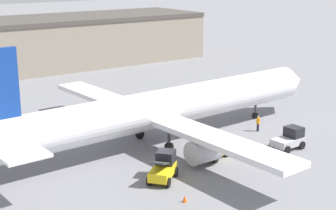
% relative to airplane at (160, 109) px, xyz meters
% --- Properties ---
extents(ground_plane, '(400.00, 400.00, 0.00)m').
position_rel_airplane_xyz_m(ground_plane, '(0.95, 0.04, -3.49)').
color(ground_plane, slate).
extents(terminal_building, '(62.35, 15.86, 8.48)m').
position_rel_airplane_xyz_m(terminal_building, '(4.17, 44.30, 0.76)').
color(terminal_building, gray).
rests_on(terminal_building, ground_plane).
extents(airplane, '(42.70, 34.60, 11.00)m').
position_rel_airplane_xyz_m(airplane, '(0.00, 0.00, 0.00)').
color(airplane, white).
rests_on(airplane, ground_plane).
extents(ground_crew_worker, '(0.37, 0.37, 1.68)m').
position_rel_airplane_xyz_m(ground_crew_worker, '(10.60, -2.91, -2.59)').
color(ground_crew_worker, '#1E2338').
rests_on(ground_crew_worker, ground_plane).
extents(baggage_tug, '(3.14, 2.13, 2.06)m').
position_rel_airplane_xyz_m(baggage_tug, '(9.20, -8.50, -2.52)').
color(baggage_tug, '#B2B2B7').
rests_on(baggage_tug, ground_plane).
extents(belt_loader_truck, '(3.60, 3.41, 2.25)m').
position_rel_airplane_xyz_m(belt_loader_truck, '(-4.94, -7.56, -2.42)').
color(belt_loader_truck, yellow).
rests_on(belt_loader_truck, ground_plane).
extents(pushback_tug, '(3.22, 2.52, 2.18)m').
position_rel_airplane_xyz_m(pushback_tug, '(1.93, -6.16, -2.51)').
color(pushback_tug, yellow).
rests_on(pushback_tug, ground_plane).
extents(safety_cone_near, '(0.36, 0.36, 0.55)m').
position_rel_airplane_xyz_m(safety_cone_near, '(-6.09, -11.95, -3.22)').
color(safety_cone_near, '#EF590F').
rests_on(safety_cone_near, ground_plane).
extents(safety_cone_far, '(0.36, 0.36, 0.55)m').
position_rel_airplane_xyz_m(safety_cone_far, '(6.42, -12.37, -3.22)').
color(safety_cone_far, '#EF590F').
rests_on(safety_cone_far, ground_plane).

